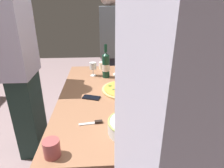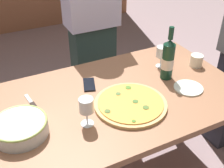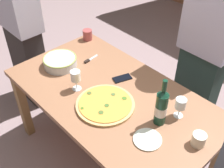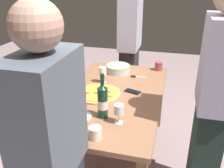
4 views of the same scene
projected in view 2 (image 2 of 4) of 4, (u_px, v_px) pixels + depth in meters
The scene contains 11 objects.
dining_table at pixel (112, 109), 1.70m from camera, with size 1.60×0.90×0.75m.
pizza at pixel (131, 104), 1.58m from camera, with size 0.41×0.41×0.03m.
serving_bowl at pixel (20, 127), 1.37m from camera, with size 0.27×0.27×0.08m.
wine_bottle at pixel (168, 59), 1.76m from camera, with size 0.08×0.08×0.35m.
wine_glass_near_pizza at pixel (86, 106), 1.39m from camera, with size 0.07×0.07×0.16m.
wine_glass_by_bottle at pixel (162, 53), 1.90m from camera, with size 0.07×0.07×0.15m.
cup_ceramic at pixel (196, 61), 1.93m from camera, with size 0.09×0.09×0.08m, color #F4EBCE.
side_plate at pixel (188, 88), 1.72m from camera, with size 0.18×0.18×0.01m, color white.
cell_phone at pixel (89, 85), 1.75m from camera, with size 0.07×0.14×0.01m, color black.
pizza_knife at pixel (32, 103), 1.59m from camera, with size 0.04×0.16×0.02m.
person_guest_left at pixel (92, 21), 2.27m from camera, with size 0.42×0.24×1.75m.
Camera 2 is at (-0.60, -1.19, 1.73)m, focal length 44.94 mm.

